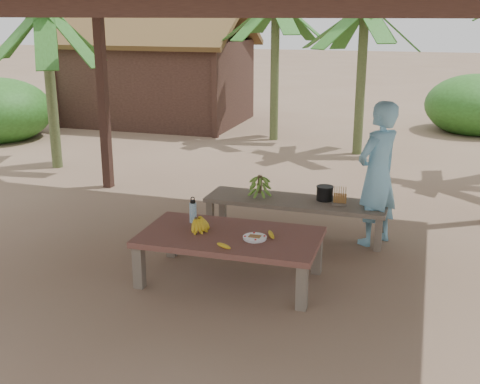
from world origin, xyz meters
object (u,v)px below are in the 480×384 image
(ripe_banana_bunch, at_px, (196,223))
(woman, at_px, (378,174))
(cooking_pot, at_px, (325,194))
(bench, at_px, (295,204))
(work_table, at_px, (230,240))
(water_flask, at_px, (193,212))
(plate, at_px, (255,238))

(ripe_banana_bunch, height_order, woman, woman)
(cooking_pot, bearing_deg, bench, -164.09)
(cooking_pot, distance_m, woman, 0.70)
(work_table, height_order, bench, work_table)
(water_flask, bearing_deg, ripe_banana_bunch, -61.37)
(water_flask, xyz_separation_m, cooking_pot, (1.18, 1.36, -0.08))
(work_table, xyz_separation_m, ripe_banana_bunch, (-0.37, 0.00, 0.14))
(woman, bearing_deg, cooking_pot, -63.42)
(plate, distance_m, water_flask, 0.83)
(plate, bearing_deg, bench, 87.45)
(cooking_pot, bearing_deg, water_flask, -130.83)
(work_table, height_order, plate, plate)
(bench, distance_m, ripe_banana_bunch, 1.67)
(bench, bearing_deg, ripe_banana_bunch, -114.90)
(ripe_banana_bunch, bearing_deg, plate, -5.93)
(water_flask, height_order, cooking_pot, water_flask)
(plate, relative_size, cooking_pot, 1.19)
(ripe_banana_bunch, xyz_separation_m, water_flask, (-0.13, 0.23, 0.04))
(work_table, distance_m, cooking_pot, 1.74)
(cooking_pot, bearing_deg, work_table, -113.24)
(plate, xyz_separation_m, cooking_pot, (0.41, 1.66, 0.02))
(work_table, relative_size, water_flask, 6.38)
(bench, distance_m, water_flask, 1.53)
(work_table, relative_size, plate, 7.71)
(bench, xyz_separation_m, ripe_banana_bunch, (-0.71, -1.50, 0.18))
(water_flask, relative_size, cooking_pot, 1.43)
(cooking_pot, bearing_deg, ripe_banana_bunch, -123.44)
(water_flask, bearing_deg, plate, -21.12)
(bench, bearing_deg, cooking_pot, 16.48)
(ripe_banana_bunch, height_order, water_flask, water_flask)
(cooking_pot, bearing_deg, woman, -7.02)
(bench, xyz_separation_m, water_flask, (-0.84, -1.27, 0.22))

